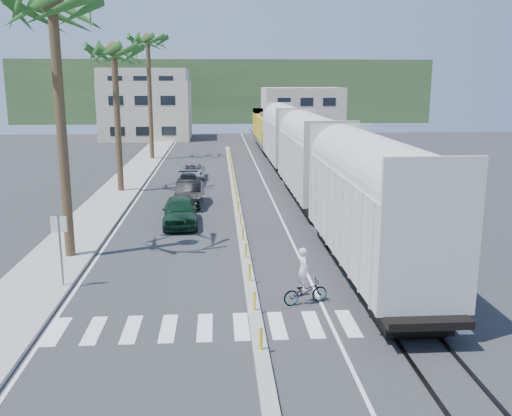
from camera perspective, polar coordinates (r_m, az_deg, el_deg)
The scene contains 16 objects.
ground at distance 21.13m, azimuth -0.34°, elevation -9.49°, with size 140.00×140.00×0.00m, color #28282B.
sidewalk at distance 45.83m, azimuth -12.98°, elevation 2.35°, with size 3.00×90.00×0.15m, color gray.
rails at distance 48.60m, azimuth 3.52°, elevation 3.16°, with size 1.56×100.00×0.06m.
median at distance 40.30m, azimuth -2.09°, elevation 1.31°, with size 0.45×60.00×0.85m.
crosswalk at distance 19.29m, azimuth 0.03°, elevation -11.70°, with size 14.00×2.20×0.01m, color silver.
lane_markings at distance 45.26m, azimuth -5.01°, elevation 2.41°, with size 9.42×90.00×0.01m.
freight_train at distance 43.59m, azimuth 4.36°, elevation 5.89°, with size 3.00×60.94×5.85m.
palm_trees at distance 42.91m, azimuth -13.65°, elevation 16.05°, with size 3.50×37.20×13.75m.
street_sign at distance 23.18m, azimuth -19.02°, elevation -3.05°, with size 0.60×0.08×3.00m.
buildings at distance 91.43m, azimuth -7.24°, elevation 10.21°, with size 38.00×27.00×10.00m.
hillside at distance 119.57m, azimuth -3.35°, elevation 11.60°, with size 80.00×20.00×12.00m, color #385628.
car_lead at distance 32.30m, azimuth -7.61°, elevation -0.30°, with size 2.16×4.84×1.62m, color black.
car_second at distance 37.45m, azimuth -6.72°, elevation 1.44°, with size 1.72×4.74×1.55m, color black.
car_third at distance 42.38m, azimuth -6.78°, elevation 2.52°, with size 1.93×4.32×1.23m, color black.
car_rear at distance 47.95m, azimuth -6.33°, elevation 3.67°, with size 2.09×4.36×1.20m, color #A9ACAF.
cyclist at distance 20.95m, azimuth 4.91°, elevation -7.81°, with size 1.56×2.05×2.12m.
Camera 1 is at (-1.19, -19.55, 7.93)m, focal length 40.00 mm.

